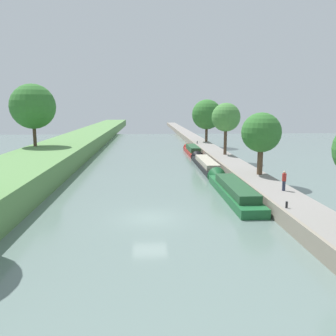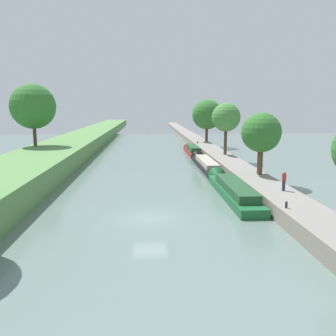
{
  "view_description": "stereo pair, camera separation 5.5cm",
  "coord_description": "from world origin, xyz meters",
  "px_view_note": "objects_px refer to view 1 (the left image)",
  "views": [
    {
      "loc": [
        -0.17,
        -24.55,
        7.97
      ],
      "look_at": [
        2.27,
        15.28,
        1.0
      ],
      "focal_mm": 37.56,
      "sensor_mm": 36.0,
      "label": 1
    },
    {
      "loc": [
        -0.11,
        -24.55,
        7.97
      ],
      "look_at": [
        2.27,
        15.28,
        1.0
      ],
      "focal_mm": 37.56,
      "sensor_mm": 36.0,
      "label": 2
    }
  ],
  "objects_px": {
    "narrowboat_black": "(205,163)",
    "mooring_bollard_far": "(197,142)",
    "mooring_bollard_near": "(287,205)",
    "narrowboat_red": "(192,150)",
    "person_walking": "(284,180)",
    "narrowboat_green": "(231,189)"
  },
  "relations": [
    {
      "from": "narrowboat_black",
      "to": "mooring_bollard_far",
      "type": "xyz_separation_m",
      "value": [
        1.72,
        19.22,
        0.87
      ]
    },
    {
      "from": "mooring_bollard_near",
      "to": "mooring_bollard_far",
      "type": "height_order",
      "value": "same"
    },
    {
      "from": "narrowboat_black",
      "to": "narrowboat_red",
      "type": "xyz_separation_m",
      "value": [
        0.03,
        13.75,
        0.09
      ]
    },
    {
      "from": "narrowboat_red",
      "to": "mooring_bollard_far",
      "type": "relative_size",
      "value": 26.6
    },
    {
      "from": "mooring_bollard_near",
      "to": "mooring_bollard_far",
      "type": "distance_m",
      "value": 42.85
    },
    {
      "from": "narrowboat_red",
      "to": "person_walking",
      "type": "relative_size",
      "value": 7.21
    },
    {
      "from": "mooring_bollard_near",
      "to": "narrowboat_green",
      "type": "bearing_deg",
      "value": 102.23
    },
    {
      "from": "narrowboat_green",
      "to": "person_walking",
      "type": "bearing_deg",
      "value": -43.6
    },
    {
      "from": "mooring_bollard_far",
      "to": "person_walking",
      "type": "bearing_deg",
      "value": -87.38
    },
    {
      "from": "narrowboat_green",
      "to": "mooring_bollard_near",
      "type": "distance_m",
      "value": 8.52
    },
    {
      "from": "narrowboat_green",
      "to": "mooring_bollard_near",
      "type": "relative_size",
      "value": 31.95
    },
    {
      "from": "narrowboat_green",
      "to": "mooring_bollard_far",
      "type": "height_order",
      "value": "mooring_bollard_far"
    },
    {
      "from": "narrowboat_green",
      "to": "mooring_bollard_far",
      "type": "relative_size",
      "value": 31.95
    },
    {
      "from": "person_walking",
      "to": "mooring_bollard_far",
      "type": "height_order",
      "value": "person_walking"
    },
    {
      "from": "mooring_bollard_far",
      "to": "mooring_bollard_near",
      "type": "bearing_deg",
      "value": -90.0
    },
    {
      "from": "mooring_bollard_far",
      "to": "narrowboat_black",
      "type": "bearing_deg",
      "value": -95.12
    },
    {
      "from": "mooring_bollard_near",
      "to": "narrowboat_red",
      "type": "bearing_deg",
      "value": 92.58
    },
    {
      "from": "narrowboat_red",
      "to": "mooring_bollard_far",
      "type": "height_order",
      "value": "mooring_bollard_far"
    },
    {
      "from": "narrowboat_green",
      "to": "narrowboat_red",
      "type": "height_order",
      "value": "narrowboat_red"
    },
    {
      "from": "person_walking",
      "to": "mooring_bollard_near",
      "type": "xyz_separation_m",
      "value": [
        -1.73,
        -4.93,
        -0.65
      ]
    },
    {
      "from": "narrowboat_black",
      "to": "mooring_bollard_near",
      "type": "distance_m",
      "value": 23.7
    },
    {
      "from": "person_walking",
      "to": "mooring_bollard_near",
      "type": "distance_m",
      "value": 5.27
    }
  ]
}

